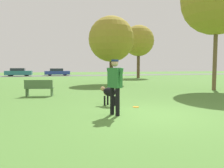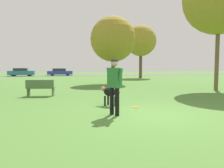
{
  "view_description": "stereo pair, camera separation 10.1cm",
  "coord_description": "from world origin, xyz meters",
  "px_view_note": "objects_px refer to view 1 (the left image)",
  "views": [
    {
      "loc": [
        -3.13,
        -6.1,
        1.48
      ],
      "look_at": [
        -0.95,
        1.06,
        0.9
      ],
      "focal_mm": 35.0,
      "sensor_mm": 36.0,
      "label": 1
    },
    {
      "loc": [
        -3.03,
        -6.13,
        1.48
      ],
      "look_at": [
        -0.95,
        1.06,
        0.9
      ],
      "focal_mm": 35.0,
      "sensor_mm": 36.0,
      "label": 2
    }
  ],
  "objects_px": {
    "dog": "(109,92)",
    "parked_car_teal": "(19,72)",
    "person": "(115,82)",
    "parked_car_blue": "(57,72)",
    "park_bench": "(39,87)",
    "frisbee": "(136,107)",
    "tree_mid_center": "(111,39)",
    "tree_far_right": "(139,41)"
  },
  "relations": [
    {
      "from": "person",
      "to": "park_bench",
      "type": "height_order",
      "value": "person"
    },
    {
      "from": "dog",
      "to": "tree_mid_center",
      "type": "xyz_separation_m",
      "value": [
        3.27,
        10.55,
        3.42
      ]
    },
    {
      "from": "tree_far_right",
      "to": "tree_mid_center",
      "type": "bearing_deg",
      "value": -126.06
    },
    {
      "from": "park_bench",
      "to": "frisbee",
      "type": "bearing_deg",
      "value": 142.9
    },
    {
      "from": "tree_mid_center",
      "to": "parked_car_teal",
      "type": "relative_size",
      "value": 1.42
    },
    {
      "from": "parked_car_teal",
      "to": "dog",
      "type": "bearing_deg",
      "value": -75.71
    },
    {
      "from": "tree_far_right",
      "to": "parked_car_teal",
      "type": "bearing_deg",
      "value": 146.13
    },
    {
      "from": "tree_far_right",
      "to": "parked_car_teal",
      "type": "height_order",
      "value": "tree_far_right"
    },
    {
      "from": "frisbee",
      "to": "tree_mid_center",
      "type": "relative_size",
      "value": 0.04
    },
    {
      "from": "person",
      "to": "parked_car_blue",
      "type": "distance_m",
      "value": 32.82
    },
    {
      "from": "parked_car_teal",
      "to": "parked_car_blue",
      "type": "distance_m",
      "value": 6.18
    },
    {
      "from": "dog",
      "to": "parked_car_teal",
      "type": "distance_m",
      "value": 31.37
    },
    {
      "from": "tree_mid_center",
      "to": "parked_car_teal",
      "type": "distance_m",
      "value": 22.63
    },
    {
      "from": "person",
      "to": "park_bench",
      "type": "bearing_deg",
      "value": 179.27
    },
    {
      "from": "tree_mid_center",
      "to": "tree_far_right",
      "type": "distance_m",
      "value": 11.3
    },
    {
      "from": "tree_far_right",
      "to": "parked_car_blue",
      "type": "height_order",
      "value": "tree_far_right"
    },
    {
      "from": "tree_far_right",
      "to": "parked_car_teal",
      "type": "xyz_separation_m",
      "value": [
        -16.44,
        11.03,
        -4.39
      ]
    },
    {
      "from": "tree_far_right",
      "to": "parked_car_blue",
      "type": "xyz_separation_m",
      "value": [
        -10.27,
        11.48,
        -4.41
      ]
    },
    {
      "from": "dog",
      "to": "frisbee",
      "type": "distance_m",
      "value": 1.17
    },
    {
      "from": "frisbee",
      "to": "parked_car_blue",
      "type": "relative_size",
      "value": 0.05
    },
    {
      "from": "dog",
      "to": "tree_mid_center",
      "type": "distance_m",
      "value": 11.56
    },
    {
      "from": "person",
      "to": "parked_car_teal",
      "type": "height_order",
      "value": "person"
    },
    {
      "from": "frisbee",
      "to": "tree_mid_center",
      "type": "height_order",
      "value": "tree_mid_center"
    },
    {
      "from": "person",
      "to": "parked_car_blue",
      "type": "relative_size",
      "value": 0.4
    },
    {
      "from": "dog",
      "to": "frisbee",
      "type": "xyz_separation_m",
      "value": [
        0.85,
        -0.64,
        -0.5
      ]
    },
    {
      "from": "frisbee",
      "to": "park_bench",
      "type": "distance_m",
      "value": 5.5
    },
    {
      "from": "person",
      "to": "park_bench",
      "type": "distance_m",
      "value": 5.8
    },
    {
      "from": "tree_far_right",
      "to": "park_bench",
      "type": "bearing_deg",
      "value": -127.98
    },
    {
      "from": "tree_mid_center",
      "to": "park_bench",
      "type": "height_order",
      "value": "tree_mid_center"
    },
    {
      "from": "dog",
      "to": "tree_mid_center",
      "type": "height_order",
      "value": "tree_mid_center"
    },
    {
      "from": "dog",
      "to": "tree_far_right",
      "type": "relative_size",
      "value": 0.11
    },
    {
      "from": "tree_far_right",
      "to": "parked_car_blue",
      "type": "relative_size",
      "value": 1.66
    },
    {
      "from": "person",
      "to": "park_bench",
      "type": "xyz_separation_m",
      "value": [
        -2.35,
        5.27,
        -0.57
      ]
    },
    {
      "from": "frisbee",
      "to": "parked_car_blue",
      "type": "distance_m",
      "value": 31.79
    },
    {
      "from": "dog",
      "to": "parked_car_teal",
      "type": "xyz_separation_m",
      "value": [
        -6.55,
        30.68,
        0.15
      ]
    },
    {
      "from": "dog",
      "to": "park_bench",
      "type": "bearing_deg",
      "value": 2.15
    },
    {
      "from": "parked_car_teal",
      "to": "tree_far_right",
      "type": "bearing_deg",
      "value": -31.63
    },
    {
      "from": "frisbee",
      "to": "park_bench",
      "type": "height_order",
      "value": "park_bench"
    },
    {
      "from": "parked_car_blue",
      "to": "park_bench",
      "type": "bearing_deg",
      "value": -92.7
    },
    {
      "from": "person",
      "to": "parked_car_blue",
      "type": "height_order",
      "value": "person"
    },
    {
      "from": "tree_mid_center",
      "to": "parked_car_blue",
      "type": "relative_size",
      "value": 1.38
    },
    {
      "from": "tree_mid_center",
      "to": "parked_car_teal",
      "type": "xyz_separation_m",
      "value": [
        -9.82,
        20.13,
        -3.27
      ]
    }
  ]
}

